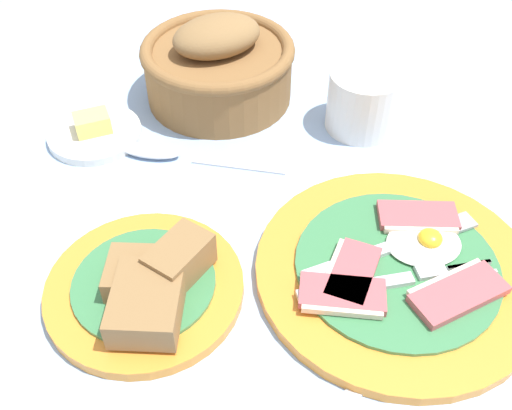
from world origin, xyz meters
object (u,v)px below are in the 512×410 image
(butter_dish, at_px, (94,132))
(bread_basket, at_px, (218,65))
(breakfast_plate, at_px, (397,269))
(bread_plate, at_px, (149,285))
(sugar_cup, at_px, (364,99))
(teaspoon_near_cup, at_px, (173,154))

(butter_dish, bearing_deg, bread_basket, 20.34)
(breakfast_plate, distance_m, bread_basket, 0.35)
(breakfast_plate, distance_m, bread_plate, 0.23)
(breakfast_plate, bearing_deg, butter_dish, 137.06)
(sugar_cup, relative_size, teaspoon_near_cup, 0.46)
(sugar_cup, bearing_deg, teaspoon_near_cup, -174.70)
(teaspoon_near_cup, bearing_deg, bread_plate, 100.44)
(sugar_cup, bearing_deg, butter_dish, 174.05)
(breakfast_plate, xyz_separation_m, sugar_cup, (0.04, 0.23, 0.03))
(breakfast_plate, bearing_deg, teaspoon_near_cup, 132.88)
(breakfast_plate, relative_size, teaspoon_near_cup, 1.41)
(breakfast_plate, distance_m, butter_dish, 0.39)
(bread_plate, relative_size, butter_dish, 1.65)
(sugar_cup, bearing_deg, breakfast_plate, -98.77)
(breakfast_plate, distance_m, sugar_cup, 0.23)
(breakfast_plate, height_order, teaspoon_near_cup, breakfast_plate)
(bread_plate, distance_m, bread_basket, 0.32)
(bread_plate, xyz_separation_m, butter_dish, (-0.05, 0.25, -0.01))
(butter_dish, relative_size, teaspoon_near_cup, 0.59)
(bread_plate, relative_size, bread_basket, 0.96)
(bread_basket, relative_size, teaspoon_near_cup, 1.01)
(bread_plate, distance_m, teaspoon_near_cup, 0.20)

